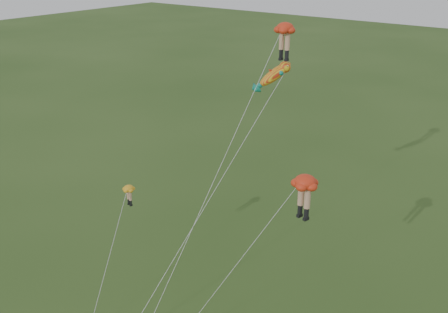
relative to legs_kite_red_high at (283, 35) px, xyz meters
The scene contains 4 objects.
legs_kite_red_high is the anchor object (origin of this frame).
legs_kite_red_mid 11.76m from the legs_kite_red_high, 50.08° to the right, with size 7.13×5.66×12.05m.
legs_kite_yellow 16.03m from the legs_kite_red_high, 130.70° to the right, with size 3.11×7.26×7.79m.
fish_kite 2.97m from the legs_kite_red_high, 158.40° to the right, with size 3.43×15.49×16.63m.
Camera 1 is at (19.93, -19.27, 24.00)m, focal length 40.00 mm.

